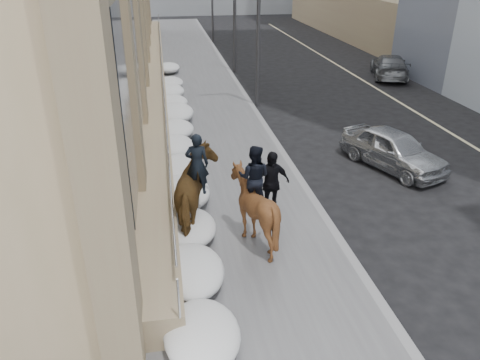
{
  "coord_description": "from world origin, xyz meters",
  "views": [
    {
      "loc": [
        -1.8,
        -8.88,
        7.06
      ],
      "look_at": [
        0.02,
        2.06,
        1.7
      ],
      "focal_mm": 35.0,
      "sensor_mm": 36.0,
      "label": 1
    }
  ],
  "objects_px": {
    "mounted_horse_left": "(197,191)",
    "pedestrian": "(271,184)",
    "mounted_horse_right": "(253,204)",
    "car_grey": "(389,66)",
    "car_silver": "(393,149)"
  },
  "relations": [
    {
      "from": "pedestrian",
      "to": "car_silver",
      "type": "xyz_separation_m",
      "value": [
        5.19,
        2.82,
        -0.4
      ]
    },
    {
      "from": "car_silver",
      "to": "car_grey",
      "type": "height_order",
      "value": "car_silver"
    },
    {
      "from": "mounted_horse_left",
      "to": "pedestrian",
      "type": "bearing_deg",
      "value": -162.04
    },
    {
      "from": "mounted_horse_right",
      "to": "pedestrian",
      "type": "height_order",
      "value": "mounted_horse_right"
    },
    {
      "from": "mounted_horse_right",
      "to": "pedestrian",
      "type": "xyz_separation_m",
      "value": [
        0.77,
        1.36,
        -0.13
      ]
    },
    {
      "from": "mounted_horse_right",
      "to": "car_grey",
      "type": "distance_m",
      "value": 21.13
    },
    {
      "from": "car_grey",
      "to": "pedestrian",
      "type": "bearing_deg",
      "value": 73.71
    },
    {
      "from": "mounted_horse_left",
      "to": "pedestrian",
      "type": "distance_m",
      "value": 2.2
    },
    {
      "from": "mounted_horse_right",
      "to": "car_grey",
      "type": "bearing_deg",
      "value": -102.61
    },
    {
      "from": "mounted_horse_left",
      "to": "car_grey",
      "type": "height_order",
      "value": "mounted_horse_left"
    },
    {
      "from": "pedestrian",
      "to": "car_grey",
      "type": "relative_size",
      "value": 0.4
    },
    {
      "from": "pedestrian",
      "to": "mounted_horse_right",
      "type": "bearing_deg",
      "value": -131.39
    },
    {
      "from": "pedestrian",
      "to": "car_grey",
      "type": "xyz_separation_m",
      "value": [
        11.32,
        15.96,
        -0.4
      ]
    },
    {
      "from": "pedestrian",
      "to": "car_silver",
      "type": "distance_m",
      "value": 5.92
    },
    {
      "from": "mounted_horse_right",
      "to": "car_silver",
      "type": "xyz_separation_m",
      "value": [
        5.96,
        4.17,
        -0.52
      ]
    }
  ]
}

